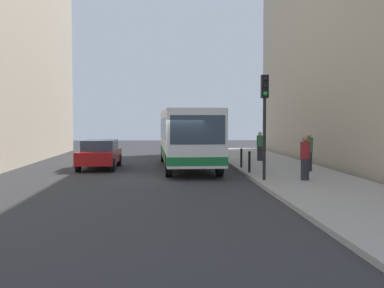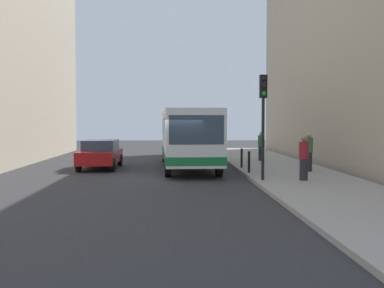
{
  "view_description": "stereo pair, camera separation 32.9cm",
  "coord_description": "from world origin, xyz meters",
  "px_view_note": "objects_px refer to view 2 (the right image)",
  "views": [
    {
      "loc": [
        -0.34,
        -20.27,
        2.47
      ],
      "look_at": [
        0.96,
        2.58,
        1.35
      ],
      "focal_mm": 44.62,
      "sensor_mm": 36.0,
      "label": 1
    },
    {
      "loc": [
        -0.01,
        -20.29,
        2.47
      ],
      "look_at": [
        0.96,
        2.58,
        1.35
      ],
      "focal_mm": 44.62,
      "sensor_mm": 36.0,
      "label": 2
    }
  ],
  "objects_px": {
    "pedestrian_far_sidewalk": "(261,146)",
    "traffic_light": "(263,107)",
    "bollard_near": "(249,162)",
    "pedestrian_mid_sidewalk": "(309,152)",
    "car_behind_bus": "(192,144)",
    "bus": "(188,135)",
    "pedestrian_near_signal": "(304,158)",
    "car_beside_bus": "(101,153)",
    "bollard_mid": "(242,158)"
  },
  "relations": [
    {
      "from": "traffic_light",
      "to": "bollard_near",
      "type": "relative_size",
      "value": 4.32
    },
    {
      "from": "car_beside_bus",
      "to": "pedestrian_mid_sidewalk",
      "type": "height_order",
      "value": "pedestrian_mid_sidewalk"
    },
    {
      "from": "bollard_mid",
      "to": "pedestrian_mid_sidewalk",
      "type": "height_order",
      "value": "pedestrian_mid_sidewalk"
    },
    {
      "from": "pedestrian_far_sidewalk",
      "to": "traffic_light",
      "type": "bearing_deg",
      "value": 70.81
    },
    {
      "from": "traffic_light",
      "to": "pedestrian_far_sidewalk",
      "type": "xyz_separation_m",
      "value": [
        1.64,
        9.03,
        -2.01
      ]
    },
    {
      "from": "pedestrian_far_sidewalk",
      "to": "bus",
      "type": "bearing_deg",
      "value": 20.89
    },
    {
      "from": "bus",
      "to": "pedestrian_near_signal",
      "type": "bearing_deg",
      "value": 121.01
    },
    {
      "from": "bollard_near",
      "to": "pedestrian_far_sidewalk",
      "type": "distance_m",
      "value": 6.56
    },
    {
      "from": "pedestrian_near_signal",
      "to": "pedestrian_mid_sidewalk",
      "type": "relative_size",
      "value": 0.97
    },
    {
      "from": "bus",
      "to": "pedestrian_near_signal",
      "type": "height_order",
      "value": "bus"
    },
    {
      "from": "pedestrian_near_signal",
      "to": "pedestrian_far_sidewalk",
      "type": "bearing_deg",
      "value": 97.26
    },
    {
      "from": "car_beside_bus",
      "to": "pedestrian_near_signal",
      "type": "distance_m",
      "value": 10.93
    },
    {
      "from": "bollard_near",
      "to": "pedestrian_mid_sidewalk",
      "type": "distance_m",
      "value": 2.87
    },
    {
      "from": "car_beside_bus",
      "to": "car_behind_bus",
      "type": "relative_size",
      "value": 0.98
    },
    {
      "from": "traffic_light",
      "to": "pedestrian_far_sidewalk",
      "type": "distance_m",
      "value": 9.4
    },
    {
      "from": "pedestrian_mid_sidewalk",
      "to": "pedestrian_far_sidewalk",
      "type": "distance_m",
      "value": 6.04
    },
    {
      "from": "car_behind_bus",
      "to": "bollard_near",
      "type": "xyz_separation_m",
      "value": [
        1.95,
        -13.65,
        -0.16
      ]
    },
    {
      "from": "car_beside_bus",
      "to": "car_behind_bus",
      "type": "distance_m",
      "value": 11.32
    },
    {
      "from": "bus",
      "to": "pedestrian_near_signal",
      "type": "distance_m",
      "value": 7.98
    },
    {
      "from": "car_behind_bus",
      "to": "pedestrian_mid_sidewalk",
      "type": "xyz_separation_m",
      "value": [
        4.76,
        -13.28,
        0.26
      ]
    },
    {
      "from": "car_beside_bus",
      "to": "bollard_mid",
      "type": "bearing_deg",
      "value": 170.12
    },
    {
      "from": "bus",
      "to": "car_behind_bus",
      "type": "bearing_deg",
      "value": -95.76
    },
    {
      "from": "bus",
      "to": "bollard_near",
      "type": "height_order",
      "value": "bus"
    },
    {
      "from": "bollard_mid",
      "to": "pedestrian_far_sidewalk",
      "type": "bearing_deg",
      "value": 66.73
    },
    {
      "from": "traffic_light",
      "to": "bollard_mid",
      "type": "bearing_deg",
      "value": 91.15
    },
    {
      "from": "car_beside_bus",
      "to": "pedestrian_mid_sidewalk",
      "type": "relative_size",
      "value": 2.48
    },
    {
      "from": "bus",
      "to": "pedestrian_far_sidewalk",
      "type": "relative_size",
      "value": 6.52
    },
    {
      "from": "traffic_light",
      "to": "car_behind_bus",
      "type": "bearing_deg",
      "value": 97.15
    },
    {
      "from": "traffic_light",
      "to": "pedestrian_mid_sidewalk",
      "type": "height_order",
      "value": "traffic_light"
    },
    {
      "from": "car_beside_bus",
      "to": "bus",
      "type": "bearing_deg",
      "value": -176.51
    },
    {
      "from": "pedestrian_mid_sidewalk",
      "to": "bollard_near",
      "type": "bearing_deg",
      "value": -86.41
    },
    {
      "from": "traffic_light",
      "to": "bollard_near",
      "type": "height_order",
      "value": "traffic_light"
    },
    {
      "from": "bollard_near",
      "to": "bollard_mid",
      "type": "distance_m",
      "value": 2.26
    },
    {
      "from": "bus",
      "to": "car_beside_bus",
      "type": "bearing_deg",
      "value": 1.01
    },
    {
      "from": "bus",
      "to": "bollard_near",
      "type": "distance_m",
      "value": 4.76
    },
    {
      "from": "bus",
      "to": "bollard_near",
      "type": "xyz_separation_m",
      "value": [
        2.63,
        -3.81,
        -1.1
      ]
    },
    {
      "from": "pedestrian_mid_sidewalk",
      "to": "car_beside_bus",
      "type": "bearing_deg",
      "value": -111.83
    },
    {
      "from": "bus",
      "to": "pedestrian_far_sidewalk",
      "type": "height_order",
      "value": "bus"
    },
    {
      "from": "bollard_near",
      "to": "bollard_mid",
      "type": "xyz_separation_m",
      "value": [
        0.0,
        2.26,
        0.0
      ]
    },
    {
      "from": "traffic_light",
      "to": "bollard_near",
      "type": "xyz_separation_m",
      "value": [
        -0.1,
        2.72,
        -2.38
      ]
    },
    {
      "from": "bus",
      "to": "pedestrian_far_sidewalk",
      "type": "bearing_deg",
      "value": -152.05
    },
    {
      "from": "traffic_light",
      "to": "car_beside_bus",
      "type": "bearing_deg",
      "value": 138.95
    },
    {
      "from": "bus",
      "to": "bollard_near",
      "type": "relative_size",
      "value": 11.68
    },
    {
      "from": "bollard_near",
      "to": "pedestrian_far_sidewalk",
      "type": "height_order",
      "value": "pedestrian_far_sidewalk"
    },
    {
      "from": "traffic_light",
      "to": "pedestrian_mid_sidewalk",
      "type": "xyz_separation_m",
      "value": [
        2.71,
        3.09,
        -1.96
      ]
    },
    {
      "from": "bollard_mid",
      "to": "pedestrian_mid_sidewalk",
      "type": "bearing_deg",
      "value": -33.91
    },
    {
      "from": "bollard_near",
      "to": "pedestrian_mid_sidewalk",
      "type": "bearing_deg",
      "value": 7.5
    },
    {
      "from": "car_beside_bus",
      "to": "pedestrian_near_signal",
      "type": "bearing_deg",
      "value": 144.46
    },
    {
      "from": "bollard_near",
      "to": "bollard_mid",
      "type": "height_order",
      "value": "same"
    },
    {
      "from": "pedestrian_near_signal",
      "to": "pedestrian_mid_sidewalk",
      "type": "height_order",
      "value": "pedestrian_mid_sidewalk"
    }
  ]
}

